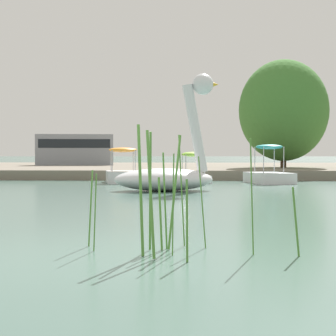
% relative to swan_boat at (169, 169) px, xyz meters
% --- Properties ---
extents(ground_plane, '(410.55, 410.55, 0.00)m').
position_rel_swan_boat_xyz_m(ground_plane, '(-0.17, -12.31, -0.73)').
color(ground_plane, '#47665B').
extents(shore_bank_far, '(121.85, 22.20, 0.45)m').
position_rel_swan_boat_xyz_m(shore_bank_far, '(-0.17, 18.34, -0.51)').
color(shore_bank_far, slate).
rests_on(shore_bank_far, ground_plane).
extents(swan_boat, '(3.58, 2.36, 3.84)m').
position_rel_swan_boat_xyz_m(swan_boat, '(0.00, 0.00, 0.00)').
color(swan_boat, white).
rests_on(swan_boat, ground_plane).
extents(pedal_boat_teal, '(1.98, 2.68, 1.59)m').
position_rel_swan_boat_xyz_m(pedal_boat_teal, '(3.83, 5.07, -0.32)').
color(pedal_boat_teal, white).
rests_on(pedal_boat_teal, ground_plane).
extents(pedal_boat_lime, '(1.52, 2.04, 1.29)m').
position_rel_swan_boat_xyz_m(pedal_boat_lime, '(0.74, 5.25, -0.33)').
color(pedal_boat_lime, white).
rests_on(pedal_boat_lime, ground_plane).
extents(pedal_boat_orange, '(1.73, 2.43, 1.47)m').
position_rel_swan_boat_xyz_m(pedal_boat_orange, '(-2.20, 5.30, -0.30)').
color(pedal_boat_orange, white).
rests_on(pedal_boat_orange, ground_plane).
extents(tree_willow_near_path, '(5.89, 6.02, 5.83)m').
position_rel_swan_boat_xyz_m(tree_willow_near_path, '(5.55, 13.16, 2.81)').
color(tree_willow_near_path, '#4C3823').
rests_on(tree_willow_near_path, shore_bank_far).
extents(parked_van, '(5.15, 2.75, 1.98)m').
position_rel_swan_boat_xyz_m(parked_van, '(-7.05, 18.78, 0.79)').
color(parked_van, gray).
rests_on(parked_van, shore_bank_far).
extents(reed_clump_foreground, '(2.69, 1.19, 1.59)m').
position_rel_swan_boat_xyz_m(reed_clump_foreground, '(0.55, -12.11, -0.06)').
color(reed_clump_foreground, '#4C7F33').
rests_on(reed_clump_foreground, ground_plane).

